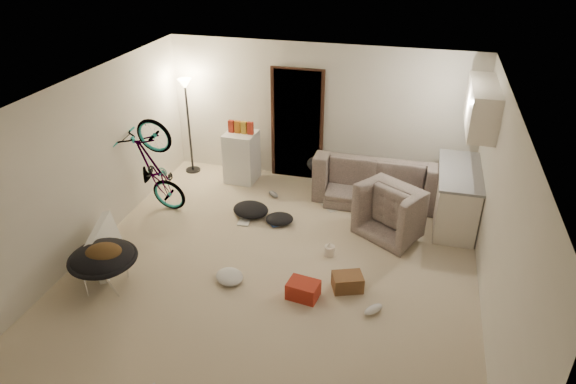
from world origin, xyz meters
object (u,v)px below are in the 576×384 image
(floor_lamp, at_px, (187,106))
(juicer, at_px, (330,250))
(armchair, at_px, (401,212))
(sofa, at_px, (376,183))
(drink_case_a, at_px, (347,282))
(drink_case_b, at_px, (303,290))
(kitchen_counter, at_px, (456,197))
(mini_fridge, at_px, (242,157))
(saucer_chair, at_px, (104,264))
(bicycle, at_px, (157,187))
(tv_box, at_px, (105,246))

(floor_lamp, bearing_deg, juicer, -34.02)
(armchair, bearing_deg, floor_lamp, 17.18)
(floor_lamp, distance_m, sofa, 3.68)
(drink_case_a, relative_size, drink_case_b, 0.98)
(kitchen_counter, xyz_separation_m, sofa, (-1.29, 0.45, -0.13))
(mini_fridge, height_order, drink_case_a, mini_fridge)
(armchair, distance_m, drink_case_b, 2.26)
(sofa, xyz_separation_m, armchair, (0.48, -0.92, 0.01))
(saucer_chair, height_order, drink_case_a, saucer_chair)
(kitchen_counter, relative_size, drink_case_a, 3.87)
(sofa, distance_m, mini_fridge, 2.49)
(floor_lamp, relative_size, juicer, 8.29)
(juicer, bearing_deg, sofa, 76.55)
(saucer_chair, bearing_deg, kitchen_counter, 33.09)
(bicycle, bearing_deg, kitchen_counter, -74.76)
(saucer_chair, bearing_deg, juicer, 28.38)
(drink_case_b, bearing_deg, juicer, 89.26)
(bicycle, height_order, saucer_chair, bicycle)
(mini_fridge, bearing_deg, saucer_chair, -98.74)
(drink_case_a, bearing_deg, saucer_chair, 172.76)
(kitchen_counter, distance_m, sofa, 1.37)
(sofa, xyz_separation_m, bicycle, (-3.44, -1.36, 0.15))
(kitchen_counter, distance_m, tv_box, 5.33)
(sofa, distance_m, saucer_chair, 4.61)
(bicycle, relative_size, drink_case_a, 4.45)
(bicycle, height_order, juicer, bicycle)
(floor_lamp, xyz_separation_m, armchair, (4.02, -1.12, -0.99))
(armchair, distance_m, tv_box, 4.40)
(armchair, height_order, saucer_chair, saucer_chair)
(saucer_chair, bearing_deg, tv_box, 121.70)
(drink_case_b, bearing_deg, sofa, 86.21)
(mini_fridge, xyz_separation_m, saucer_chair, (-0.68, -3.45, -0.09))
(mini_fridge, distance_m, saucer_chair, 3.52)
(drink_case_a, bearing_deg, kitchen_counter, 35.97)
(bicycle, relative_size, mini_fridge, 1.86)
(kitchen_counter, distance_m, juicer, 2.28)
(tv_box, bearing_deg, floor_lamp, 74.49)
(bicycle, bearing_deg, mini_fridge, -28.77)
(juicer, bearing_deg, mini_fridge, 135.73)
(bicycle, distance_m, mini_fridge, 1.75)
(floor_lamp, bearing_deg, drink_case_b, -46.47)
(sofa, bearing_deg, bicycle, 21.94)
(mini_fridge, distance_m, drink_case_b, 3.55)
(sofa, distance_m, juicer, 1.95)
(tv_box, xyz_separation_m, juicer, (2.99, 1.02, -0.22))
(floor_lamp, bearing_deg, armchair, -15.57)
(kitchen_counter, height_order, tv_box, kitchen_counter)
(tv_box, bearing_deg, drink_case_b, -16.98)
(floor_lamp, height_order, drink_case_a, floor_lamp)
(saucer_chair, height_order, drink_case_b, saucer_chair)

